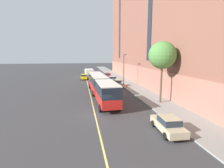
{
  "coord_description": "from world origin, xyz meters",
  "views": [
    {
      "loc": [
        -2.18,
        -20.41,
        7.2
      ],
      "look_at": [
        3.4,
        11.05,
        1.8
      ],
      "focal_mm": 28.0,
      "sensor_mm": 36.0,
      "label": 1
    }
  ],
  "objects_px": {
    "parked_car_silver_1": "(112,79)",
    "street_lamp": "(124,66)",
    "parked_car_champagne_2": "(168,124)",
    "fire_hydrant": "(126,86)",
    "parked_car_champagne_0": "(117,83)",
    "street_tree_mid_block": "(162,55)",
    "box_truck": "(89,73)",
    "taxi_cab": "(84,77)",
    "parked_car_red_3": "(107,76)",
    "city_bus": "(100,85)"
  },
  "relations": [
    {
      "from": "parked_car_champagne_2",
      "to": "street_tree_mid_block",
      "type": "height_order",
      "value": "street_tree_mid_block"
    },
    {
      "from": "city_bus",
      "to": "street_lamp",
      "type": "xyz_separation_m",
      "value": [
        6.56,
        9.72,
        2.51
      ]
    },
    {
      "from": "city_bus",
      "to": "box_truck",
      "type": "xyz_separation_m",
      "value": [
        -0.79,
        24.44,
        -0.38
      ]
    },
    {
      "from": "taxi_cab",
      "to": "street_tree_mid_block",
      "type": "relative_size",
      "value": 0.54
    },
    {
      "from": "parked_car_red_3",
      "to": "fire_hydrant",
      "type": "distance_m",
      "value": 16.97
    },
    {
      "from": "street_tree_mid_block",
      "to": "street_lamp",
      "type": "xyz_separation_m",
      "value": [
        -1.76,
        15.52,
        -2.56
      ]
    },
    {
      "from": "city_bus",
      "to": "parked_car_champagne_2",
      "type": "distance_m",
      "value": 15.95
    },
    {
      "from": "parked_car_champagne_2",
      "to": "street_tree_mid_block",
      "type": "xyz_separation_m",
      "value": [
        3.7,
        9.42,
        6.3
      ]
    },
    {
      "from": "street_tree_mid_block",
      "to": "city_bus",
      "type": "bearing_deg",
      "value": 145.16
    },
    {
      "from": "fire_hydrant",
      "to": "parked_car_red_3",
      "type": "bearing_deg",
      "value": 95.81
    },
    {
      "from": "box_truck",
      "to": "street_tree_mid_block",
      "type": "height_order",
      "value": "street_tree_mid_block"
    },
    {
      "from": "city_bus",
      "to": "street_tree_mid_block",
      "type": "distance_m",
      "value": 11.34
    },
    {
      "from": "street_lamp",
      "to": "street_tree_mid_block",
      "type": "bearing_deg",
      "value": -83.51
    },
    {
      "from": "box_truck",
      "to": "taxi_cab",
      "type": "distance_m",
      "value": 3.02
    },
    {
      "from": "parked_car_silver_1",
      "to": "street_lamp",
      "type": "distance_m",
      "value": 7.28
    },
    {
      "from": "box_truck",
      "to": "fire_hydrant",
      "type": "bearing_deg",
      "value": -67.51
    },
    {
      "from": "box_truck",
      "to": "street_tree_mid_block",
      "type": "distance_m",
      "value": 32.05
    },
    {
      "from": "parked_car_champagne_2",
      "to": "street_lamp",
      "type": "relative_size",
      "value": 0.64
    },
    {
      "from": "city_bus",
      "to": "box_truck",
      "type": "distance_m",
      "value": 24.46
    },
    {
      "from": "taxi_cab",
      "to": "street_lamp",
      "type": "relative_size",
      "value": 0.67
    },
    {
      "from": "parked_car_red_3",
      "to": "parked_car_silver_1",
      "type": "bearing_deg",
      "value": -89.7
    },
    {
      "from": "parked_car_red_3",
      "to": "box_truck",
      "type": "xyz_separation_m",
      "value": [
        -5.54,
        0.64,
        0.86
      ]
    },
    {
      "from": "fire_hydrant",
      "to": "parked_car_champagne_0",
      "type": "bearing_deg",
      "value": 128.66
    },
    {
      "from": "parked_car_champagne_0",
      "to": "street_tree_mid_block",
      "type": "xyz_separation_m",
      "value": [
        3.59,
        -14.87,
        6.3
      ]
    },
    {
      "from": "street_lamp",
      "to": "fire_hydrant",
      "type": "bearing_deg",
      "value": -92.05
    },
    {
      "from": "street_lamp",
      "to": "fire_hydrant",
      "type": "height_order",
      "value": "street_lamp"
    },
    {
      "from": "parked_car_champagne_0",
      "to": "street_tree_mid_block",
      "type": "distance_m",
      "value": 16.55
    },
    {
      "from": "street_tree_mid_block",
      "to": "parked_car_champagne_0",
      "type": "bearing_deg",
      "value": 103.55
    },
    {
      "from": "parked_car_silver_1",
      "to": "taxi_cab",
      "type": "distance_m",
      "value": 9.66
    },
    {
      "from": "city_bus",
      "to": "taxi_cab",
      "type": "relative_size",
      "value": 4.08
    },
    {
      "from": "parked_car_red_3",
      "to": "taxi_cab",
      "type": "height_order",
      "value": "same"
    },
    {
      "from": "parked_car_champagne_0",
      "to": "fire_hydrant",
      "type": "xyz_separation_m",
      "value": [
        1.72,
        -2.15,
        -0.29
      ]
    },
    {
      "from": "box_truck",
      "to": "parked_car_champagne_0",
      "type": "bearing_deg",
      "value": -70.2
    },
    {
      "from": "street_tree_mid_block",
      "to": "parked_car_silver_1",
      "type": "bearing_deg",
      "value": 99.35
    },
    {
      "from": "parked_car_silver_1",
      "to": "fire_hydrant",
      "type": "xyz_separation_m",
      "value": [
        1.68,
        -8.79,
        -0.29
      ]
    },
    {
      "from": "parked_car_champagne_2",
      "to": "parked_car_silver_1",
      "type": "bearing_deg",
      "value": 89.71
    },
    {
      "from": "taxi_cab",
      "to": "fire_hydrant",
      "type": "xyz_separation_m",
      "value": [
        8.93,
        -15.16,
        -0.29
      ]
    },
    {
      "from": "parked_car_silver_1",
      "to": "fire_hydrant",
      "type": "distance_m",
      "value": 8.95
    },
    {
      "from": "parked_car_champagne_2",
      "to": "taxi_cab",
      "type": "distance_m",
      "value": 37.97
    },
    {
      "from": "parked_car_silver_1",
      "to": "parked_car_champagne_2",
      "type": "distance_m",
      "value": 30.93
    },
    {
      "from": "parked_car_champagne_0",
      "to": "box_truck",
      "type": "bearing_deg",
      "value": 109.8
    },
    {
      "from": "parked_car_champagne_2",
      "to": "fire_hydrant",
      "type": "xyz_separation_m",
      "value": [
        1.83,
        22.14,
        -0.29
      ]
    },
    {
      "from": "parked_car_silver_1",
      "to": "street_lamp",
      "type": "height_order",
      "value": "street_lamp"
    },
    {
      "from": "city_bus",
      "to": "parked_car_silver_1",
      "type": "distance_m",
      "value": 16.47
    },
    {
      "from": "parked_car_champagne_2",
      "to": "street_lamp",
      "type": "height_order",
      "value": "street_lamp"
    },
    {
      "from": "parked_car_silver_1",
      "to": "parked_car_champagne_2",
      "type": "xyz_separation_m",
      "value": [
        -0.16,
        -30.93,
        -0.0
      ]
    },
    {
      "from": "parked_car_champagne_2",
      "to": "taxi_cab",
      "type": "bearing_deg",
      "value": 100.78
    },
    {
      "from": "parked_car_silver_1",
      "to": "box_truck",
      "type": "height_order",
      "value": "box_truck"
    },
    {
      "from": "parked_car_champagne_2",
      "to": "fire_hydrant",
      "type": "relative_size",
      "value": 6.35
    },
    {
      "from": "parked_car_champagne_0",
      "to": "street_lamp",
      "type": "distance_m",
      "value": 4.21
    }
  ]
}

